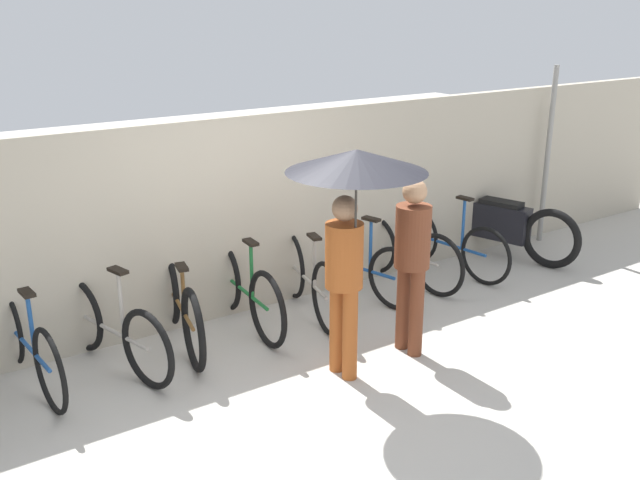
% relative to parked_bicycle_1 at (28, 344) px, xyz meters
% --- Properties ---
extents(ground_plane, '(30.00, 30.00, 0.00)m').
position_rel_parked_bicycle_1_xyz_m(ground_plane, '(2.06, -1.57, -0.38)').
color(ground_plane, '#B7B2A8').
extents(back_wall, '(14.43, 0.12, 2.05)m').
position_rel_parked_bicycle_1_xyz_m(back_wall, '(2.06, 0.39, 0.65)').
color(back_wall, '#B2A893').
rests_on(back_wall, ground).
extents(parked_bicycle_1, '(0.44, 1.77, 1.03)m').
position_rel_parked_bicycle_1_xyz_m(parked_bicycle_1, '(0.00, 0.00, 0.00)').
color(parked_bicycle_1, black).
rests_on(parked_bicycle_1, ground).
extents(parked_bicycle_2, '(0.59, 1.71, 1.06)m').
position_rel_parked_bicycle_1_xyz_m(parked_bicycle_2, '(0.68, -0.09, -0.01)').
color(parked_bicycle_2, black).
rests_on(parked_bicycle_2, ground).
extents(parked_bicycle_3, '(0.54, 1.79, 1.08)m').
position_rel_parked_bicycle_1_xyz_m(parked_bicycle_3, '(1.37, 0.00, 0.01)').
color(parked_bicycle_3, black).
rests_on(parked_bicycle_3, ground).
extents(parked_bicycle_4, '(0.44, 1.75, 0.98)m').
position_rel_parked_bicycle_1_xyz_m(parked_bicycle_4, '(2.06, 0.01, 0.01)').
color(parked_bicycle_4, black).
rests_on(parked_bicycle_4, ground).
extents(parked_bicycle_5, '(0.53, 1.70, 1.01)m').
position_rel_parked_bicycle_1_xyz_m(parked_bicycle_5, '(2.75, -0.09, 0.01)').
color(parked_bicycle_5, black).
rests_on(parked_bicycle_5, ground).
extents(parked_bicycle_6, '(0.57, 1.67, 1.11)m').
position_rel_parked_bicycle_1_xyz_m(parked_bicycle_6, '(3.43, -0.02, -0.01)').
color(parked_bicycle_6, black).
rests_on(parked_bicycle_6, ground).
extents(parked_bicycle_7, '(0.44, 1.69, 0.99)m').
position_rel_parked_bicycle_1_xyz_m(parked_bicycle_7, '(4.11, -0.01, -0.00)').
color(parked_bicycle_7, black).
rests_on(parked_bicycle_7, ground).
extents(parked_bicycle_8, '(0.44, 1.74, 1.08)m').
position_rel_parked_bicycle_1_xyz_m(parked_bicycle_8, '(4.80, -0.02, -0.01)').
color(parked_bicycle_8, black).
rests_on(parked_bicycle_8, ground).
extents(pedestrian_leading, '(1.13, 1.13, 2.02)m').
position_rel_parked_bicycle_1_xyz_m(pedestrian_leading, '(2.30, -1.43, 1.26)').
color(pedestrian_leading, '#9E4C1E').
rests_on(pedestrian_leading, ground).
extents(pedestrian_center, '(0.32, 0.32, 1.65)m').
position_rel_parked_bicycle_1_xyz_m(pedestrian_center, '(3.06, -1.32, 0.58)').
color(pedestrian_center, brown).
rests_on(pedestrian_center, ground).
extents(motorcycle, '(0.81, 2.06, 0.94)m').
position_rel_parked_bicycle_1_xyz_m(motorcycle, '(5.74, 0.05, 0.04)').
color(motorcycle, black).
rests_on(motorcycle, ground).
extents(awning_pole, '(0.07, 0.07, 2.34)m').
position_rel_parked_bicycle_1_xyz_m(awning_pole, '(6.69, 0.16, 0.79)').
color(awning_pole, gray).
rests_on(awning_pole, ground).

